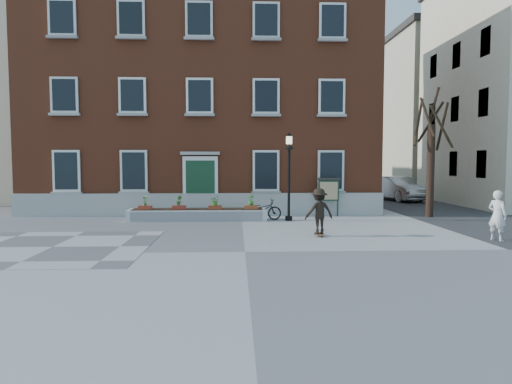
{
  "coord_description": "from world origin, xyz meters",
  "views": [
    {
      "loc": [
        -0.25,
        -13.35,
        2.71
      ],
      "look_at": [
        0.5,
        4.0,
        1.5
      ],
      "focal_mm": 32.0,
      "sensor_mm": 36.0,
      "label": 1
    }
  ],
  "objects_px": {
    "bicycle": "(262,210)",
    "lamp_post": "(289,164)",
    "bystander": "(497,216)",
    "parked_car": "(398,189)",
    "notice_board": "(329,190)",
    "skateboarder": "(319,211)"
  },
  "relations": [
    {
      "from": "notice_board",
      "to": "skateboarder",
      "type": "relative_size",
      "value": 1.09
    },
    {
      "from": "bystander",
      "to": "skateboarder",
      "type": "height_order",
      "value": "skateboarder"
    },
    {
      "from": "bicycle",
      "to": "notice_board",
      "type": "relative_size",
      "value": 0.97
    },
    {
      "from": "bystander",
      "to": "lamp_post",
      "type": "height_order",
      "value": "lamp_post"
    },
    {
      "from": "skateboarder",
      "to": "parked_car",
      "type": "bearing_deg",
      "value": 60.67
    },
    {
      "from": "parked_car",
      "to": "notice_board",
      "type": "height_order",
      "value": "notice_board"
    },
    {
      "from": "skateboarder",
      "to": "bicycle",
      "type": "bearing_deg",
      "value": 112.73
    },
    {
      "from": "bystander",
      "to": "lamp_post",
      "type": "relative_size",
      "value": 0.43
    },
    {
      "from": "parked_car",
      "to": "lamp_post",
      "type": "xyz_separation_m",
      "value": [
        -8.51,
        -9.88,
        1.74
      ]
    },
    {
      "from": "skateboarder",
      "to": "notice_board",
      "type": "bearing_deg",
      "value": 75.18
    },
    {
      "from": "parked_car",
      "to": "bicycle",
      "type": "bearing_deg",
      "value": -147.43
    },
    {
      "from": "bystander",
      "to": "lamp_post",
      "type": "bearing_deg",
      "value": 20.14
    },
    {
      "from": "bicycle",
      "to": "lamp_post",
      "type": "xyz_separation_m",
      "value": [
        1.22,
        -0.15,
        2.06
      ]
    },
    {
      "from": "parked_car",
      "to": "lamp_post",
      "type": "height_order",
      "value": "lamp_post"
    },
    {
      "from": "parked_car",
      "to": "skateboarder",
      "type": "bearing_deg",
      "value": -131.75
    },
    {
      "from": "bicycle",
      "to": "parked_car",
      "type": "relative_size",
      "value": 0.37
    },
    {
      "from": "bicycle",
      "to": "lamp_post",
      "type": "height_order",
      "value": "lamp_post"
    },
    {
      "from": "parked_car",
      "to": "bystander",
      "type": "bearing_deg",
      "value": -110.17
    },
    {
      "from": "lamp_post",
      "to": "skateboarder",
      "type": "distance_m",
      "value": 4.55
    },
    {
      "from": "bicycle",
      "to": "parked_car",
      "type": "bearing_deg",
      "value": -54.6
    },
    {
      "from": "bicycle",
      "to": "skateboarder",
      "type": "relative_size",
      "value": 1.06
    },
    {
      "from": "notice_board",
      "to": "parked_car",
      "type": "bearing_deg",
      "value": 52.85
    }
  ]
}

